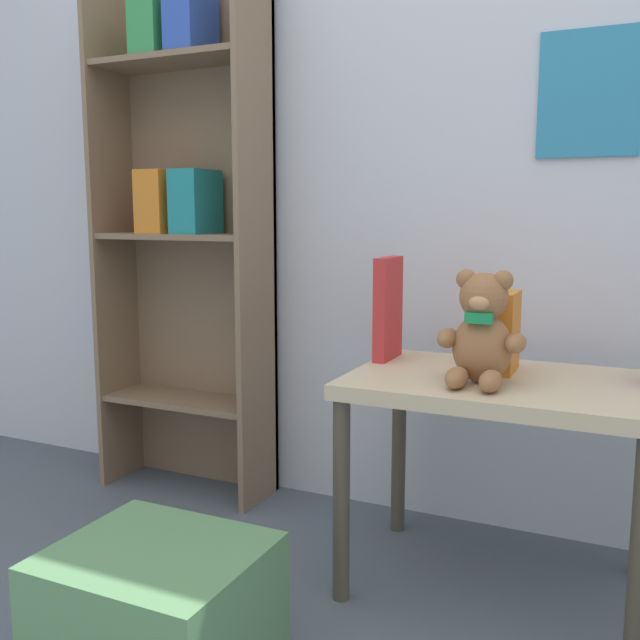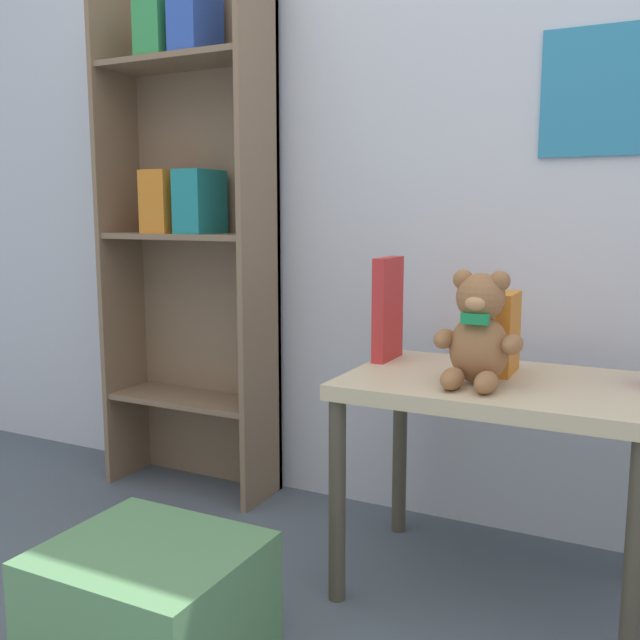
% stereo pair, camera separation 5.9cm
% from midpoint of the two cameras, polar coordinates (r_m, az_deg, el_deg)
% --- Properties ---
extents(wall_back, '(4.80, 0.07, 2.50)m').
position_cam_midpoint_polar(wall_back, '(2.12, 12.23, 17.71)').
color(wall_back, silver).
rests_on(wall_back, ground_plane).
extents(bookshelf_side, '(0.56, 0.22, 1.67)m').
position_cam_midpoint_polar(bookshelf_side, '(2.34, -9.49, 9.00)').
color(bookshelf_side, '#7F664C').
rests_on(bookshelf_side, ground_plane).
extents(display_table, '(0.70, 0.47, 0.52)m').
position_cam_midpoint_polar(display_table, '(1.74, 15.01, -6.94)').
color(display_table, beige).
rests_on(display_table, ground_plane).
extents(teddy_bear, '(0.20, 0.18, 0.26)m').
position_cam_midpoint_polar(teddy_bear, '(1.63, 13.58, -1.04)').
color(teddy_bear, '#99663D').
rests_on(teddy_bear, display_table).
extents(book_standing_red, '(0.03, 0.14, 0.27)m').
position_cam_midpoint_polar(book_standing_red, '(1.87, 6.35, 0.90)').
color(book_standing_red, red).
rests_on(book_standing_red, display_table).
extents(book_standing_orange, '(0.04, 0.14, 0.20)m').
position_cam_midpoint_polar(book_standing_orange, '(1.77, 15.71, -1.03)').
color(book_standing_orange, orange).
rests_on(book_standing_orange, display_table).
extents(storage_bin, '(0.40, 0.36, 0.25)m').
position_cam_midpoint_polar(storage_bin, '(1.58, -12.28, -21.39)').
color(storage_bin, '#568956').
rests_on(storage_bin, ground_plane).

